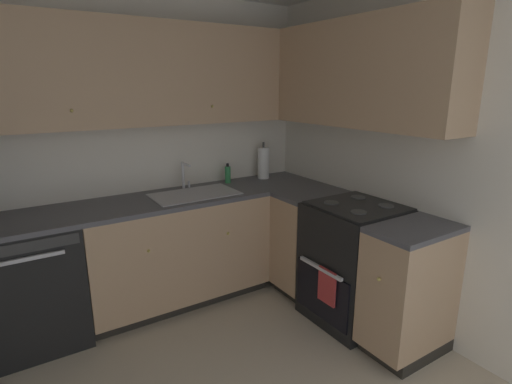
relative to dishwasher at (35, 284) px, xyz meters
name	(u,v)px	position (x,y,z in m)	size (l,w,h in m)	color
wall_back	(103,155)	(0.60, 0.33, 0.80)	(3.65, 0.05, 2.49)	silver
wall_right	(440,167)	(2.40, -1.40, 0.80)	(0.05, 3.50, 2.49)	silver
dishwasher	(35,284)	(0.00, 0.00, 0.00)	(0.60, 0.63, 0.88)	black
lower_cabinets_back	(176,251)	(1.04, 0.00, 0.00)	(1.47, 0.62, 0.88)	tan
countertop_back	(173,199)	(1.04, 0.00, 0.46)	(2.68, 0.60, 0.04)	#4C4C51
lower_cabinets_right	(353,265)	(2.08, -0.99, 0.00)	(0.62, 1.38, 0.88)	tan
countertop_right	(357,209)	(2.08, -0.99, 0.46)	(0.60, 1.38, 0.03)	#4C4C51
oven_range	(354,262)	(2.09, -0.99, 0.02)	(0.68, 0.62, 1.06)	black
upper_cabinets_back	(139,74)	(0.88, 0.14, 1.42)	(2.36, 0.34, 0.76)	tan
upper_cabinets_right	(346,74)	(2.22, -0.66, 1.42)	(0.32, 1.93, 0.76)	tan
sink	(195,199)	(1.21, -0.03, 0.43)	(0.69, 0.40, 0.10)	#B7B7BC
faucet	(184,173)	(1.22, 0.18, 0.61)	(0.07, 0.16, 0.23)	silver
soap_bottle	(228,174)	(1.64, 0.18, 0.55)	(0.05, 0.05, 0.18)	#338C4C
paper_towel_roll	(263,163)	(2.01, 0.16, 0.62)	(0.11, 0.11, 0.36)	white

